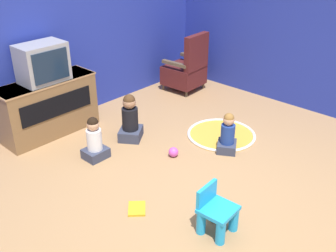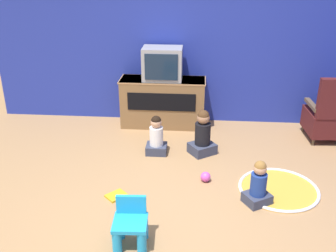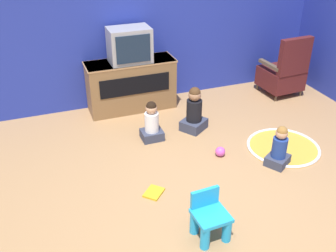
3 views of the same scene
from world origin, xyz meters
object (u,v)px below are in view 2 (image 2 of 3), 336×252
(yellow_kid_chair, at_px, (131,227))
(child_watching_center, at_px, (156,137))
(television, at_px, (162,64))
(black_armchair, at_px, (329,117))
(child_watching_left, at_px, (203,135))
(child_watching_right, at_px, (258,185))
(toy_ball, at_px, (206,177))
(book, at_px, (116,196))
(tv_cabinet, at_px, (163,102))

(yellow_kid_chair, relative_size, child_watching_center, 0.83)
(television, bearing_deg, child_watching_center, -89.93)
(black_armchair, bearing_deg, child_watching_center, 10.69)
(child_watching_left, height_order, child_watching_right, child_watching_left)
(child_watching_left, xyz_separation_m, child_watching_center, (-0.62, -0.04, -0.04))
(yellow_kid_chair, height_order, toy_ball, yellow_kid_chair)
(yellow_kid_chair, bearing_deg, book, 108.23)
(tv_cabinet, height_order, book, tv_cabinet)
(television, xyz_separation_m, yellow_kid_chair, (-0.04, -2.76, -0.80))
(television, bearing_deg, black_armchair, -7.64)
(yellow_kid_chair, distance_m, toy_ball, 1.36)
(tv_cabinet, bearing_deg, television, -90.00)
(child_watching_left, distance_m, child_watching_center, 0.62)
(child_watching_left, bearing_deg, tv_cabinet, 89.58)
(yellow_kid_chair, bearing_deg, child_watching_left, 67.38)
(child_watching_left, bearing_deg, child_watching_center, 149.47)
(toy_ball, bearing_deg, black_armchair, 36.30)
(black_armchair, bearing_deg, tv_cabinet, -11.61)
(book, bearing_deg, television, 35.21)
(tv_cabinet, bearing_deg, child_watching_right, -59.07)
(television, relative_size, toy_ball, 4.81)
(child_watching_right, bearing_deg, black_armchair, 23.48)
(child_watching_center, bearing_deg, book, -107.33)
(television, relative_size, book, 2.14)
(tv_cabinet, relative_size, child_watching_right, 2.51)
(television, xyz_separation_m, black_armchair, (2.41, -0.32, -0.63))
(television, bearing_deg, child_watching_right, -58.83)
(yellow_kid_chair, bearing_deg, child_watching_center, 85.46)
(child_watching_left, bearing_deg, yellow_kid_chair, -144.02)
(toy_ball, bearing_deg, tv_cabinet, 112.08)
(child_watching_right, xyz_separation_m, book, (-1.55, -0.01, -0.21))
(tv_cabinet, xyz_separation_m, book, (-0.33, -2.03, -0.38))
(tv_cabinet, height_order, yellow_kid_chair, tv_cabinet)
(child_watching_right, distance_m, toy_ball, 0.70)
(tv_cabinet, bearing_deg, black_armchair, -8.08)
(black_armchair, height_order, child_watching_left, black_armchair)
(child_watching_center, bearing_deg, child_watching_left, 4.05)
(yellow_kid_chair, relative_size, book, 1.66)
(yellow_kid_chair, bearing_deg, black_armchair, 41.59)
(child_watching_center, height_order, book, child_watching_center)
(black_armchair, height_order, toy_ball, black_armchair)
(television, height_order, toy_ball, television)
(tv_cabinet, height_order, child_watching_center, tv_cabinet)
(toy_ball, bearing_deg, child_watching_center, 134.32)
(black_armchair, xyz_separation_m, toy_ball, (-1.75, -1.29, -0.30))
(television, xyz_separation_m, toy_ball, (0.66, -1.61, -0.93))
(black_armchair, xyz_separation_m, book, (-2.75, -1.69, -0.35))
(child_watching_left, height_order, child_watching_center, child_watching_left)
(toy_ball, bearing_deg, yellow_kid_chair, -121.30)
(black_armchair, xyz_separation_m, yellow_kid_chair, (-2.45, -2.44, -0.17))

